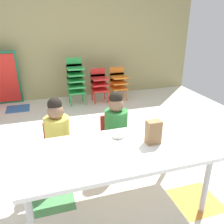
# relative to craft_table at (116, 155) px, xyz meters

# --- Properties ---
(ground_plane) EXTENTS (6.12, 5.51, 0.02)m
(ground_plane) POSITION_rel_craft_table_xyz_m (-0.14, 0.70, -0.56)
(ground_plane) COLOR silver
(back_wall) EXTENTS (6.12, 0.10, 2.59)m
(back_wall) POSITION_rel_craft_table_xyz_m (-0.14, 3.45, 0.75)
(back_wall) COLOR tan
(back_wall) RESTS_ON ground_plane
(craft_table) EXTENTS (1.63, 0.77, 0.60)m
(craft_table) POSITION_rel_craft_table_xyz_m (0.00, 0.00, 0.00)
(craft_table) COLOR white
(craft_table) RESTS_ON ground_plane
(seated_child_near_camera) EXTENTS (0.32, 0.32, 0.92)m
(seated_child_near_camera) POSITION_rel_craft_table_xyz_m (-0.45, 0.61, 0.00)
(seated_child_near_camera) COLOR red
(seated_child_near_camera) RESTS_ON ground_plane
(seated_child_middle_seat) EXTENTS (0.32, 0.31, 0.92)m
(seated_child_middle_seat) POSITION_rel_craft_table_xyz_m (0.20, 0.61, 0.00)
(seated_child_middle_seat) COLOR red
(seated_child_middle_seat) RESTS_ON ground_plane
(kid_chair_green_stack) EXTENTS (0.32, 0.30, 0.92)m
(kid_chair_green_stack) POSITION_rel_craft_table_xyz_m (0.12, 2.90, -0.03)
(kid_chair_green_stack) COLOR green
(kid_chair_green_stack) RESTS_ON ground_plane
(kid_chair_red_stack) EXTENTS (0.32, 0.30, 0.68)m
(kid_chair_red_stack) POSITION_rel_craft_table_xyz_m (0.60, 2.90, -0.15)
(kid_chair_red_stack) COLOR red
(kid_chair_red_stack) RESTS_ON ground_plane
(kid_chair_orange_stack) EXTENTS (0.32, 0.30, 0.68)m
(kid_chair_orange_stack) POSITION_rel_craft_table_xyz_m (1.02, 2.90, -0.15)
(kid_chair_orange_stack) COLOR orange
(kid_chair_orange_stack) RESTS_ON ground_plane
(paper_bag_brown) EXTENTS (0.13, 0.09, 0.22)m
(paper_bag_brown) POSITION_rel_craft_table_xyz_m (0.36, 0.01, 0.16)
(paper_bag_brown) COLOR #9E754C
(paper_bag_brown) RESTS_ON craft_table
(paper_plate_near_edge) EXTENTS (0.18, 0.18, 0.01)m
(paper_plate_near_edge) POSITION_rel_craft_table_xyz_m (0.09, 0.19, 0.06)
(paper_plate_near_edge) COLOR white
(paper_plate_near_edge) RESTS_ON craft_table
(donut_powdered_on_plate) EXTENTS (0.12, 0.12, 0.04)m
(donut_powdered_on_plate) POSITION_rel_craft_table_xyz_m (0.09, 0.19, 0.08)
(donut_powdered_on_plate) COLOR white
(donut_powdered_on_plate) RESTS_ON craft_table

